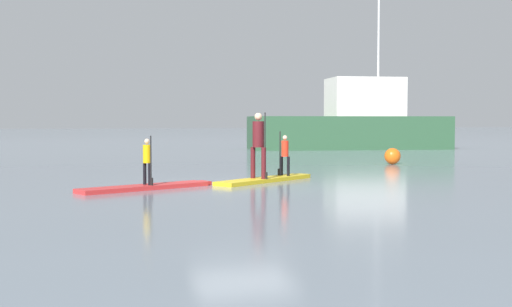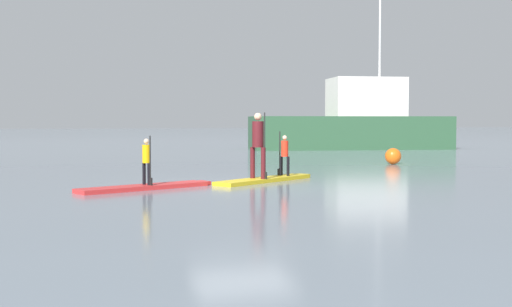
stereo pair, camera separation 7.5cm
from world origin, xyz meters
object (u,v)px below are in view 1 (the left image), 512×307
Objects in this scene: paddler_adult at (258,141)px; mooring_buoy_near at (393,156)px; paddleboard_near at (147,187)px; paddler_child_front at (285,153)px; paddler_child_solo at (147,159)px; fishing_boat_white_large at (353,124)px; paddleboard_far at (266,180)px.

paddler_adult reaches higher than mooring_buoy_near.
paddleboard_near is 4.26m from paddler_child_front.
paddler_child_solo is 23.17m from fishing_boat_white_large.
paddleboard_far is 20.52m from fishing_boat_white_large.
paddleboard_near is 2.91× the size of paddler_child_solo.
paddler_adult is (2.96, 0.86, 0.37)m from paddler_child_solo.
paddler_child_front is at bearing 35.56° from paddleboard_far.
paddleboard_far is at bearing -121.31° from fishing_boat_white_large.
fishing_boat_white_large is 19.34× the size of mooring_buoy_near.
paddler_adult is at bearing -144.26° from paddleboard_far.
paddleboard_far is at bearing 17.78° from paddleboard_near.
fishing_boat_white_large is (13.87, 18.54, 0.73)m from paddler_child_solo.
paddler_child_front reaches higher than paddleboard_far.
paddleboard_far is (3.24, 1.04, 0.00)m from paddleboard_near.
paddler_child_front is 0.11× the size of fishing_boat_white_large.
paddler_child_front is (3.91, 1.54, 0.01)m from paddler_child_solo.
mooring_buoy_near is (9.74, 6.26, -0.41)m from paddler_child_solo.
fishing_boat_white_large is at bearing 71.43° from mooring_buoy_near.
paddler_child_front is (0.95, 0.68, -0.36)m from paddler_adult.
fishing_boat_white_large reaches higher than paddleboard_near.
paddler_child_front is 2.04× the size of mooring_buoy_near.
paddleboard_far is 0.28× the size of fishing_boat_white_large.
paddleboard_far is 1.87× the size of paddler_adult.
paddleboard_near is at bearing -158.71° from paddler_child_front.
paddler_adult is at bearing 15.92° from paddleboard_near.
paddler_child_front is at bearing -141.01° from mooring_buoy_near.
paddler_child_solo is at bearing -147.29° from mooring_buoy_near.
paddleboard_far is 1.08m from paddler_child_front.
fishing_boat_white_large reaches higher than paddleboard_far.
paddleboard_near is 5.65× the size of mooring_buoy_near.
paddleboard_near is at bearing 143.09° from paddler_child_solo.
mooring_buoy_near is at bearing 38.99° from paddler_child_front.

